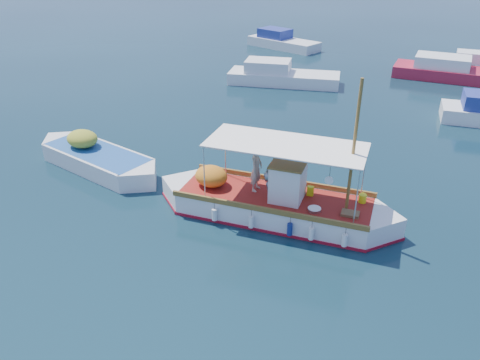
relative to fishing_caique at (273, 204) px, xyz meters
The scene contains 6 objects.
ground 0.96m from the fishing_caique, 111.60° to the right, with size 160.00×160.00×0.00m, color black.
fishing_caique is the anchor object (origin of this frame).
dinghy 8.62m from the fishing_caique, behind, with size 7.29×2.16×1.78m.
bg_boat_nw 17.35m from the fishing_caique, 120.41° to the left, with size 7.90×5.23×1.80m.
bg_boat_n 23.16m from the fishing_caique, 87.65° to the left, with size 9.54×4.51×1.80m.
bg_boat_far_w 29.01m from the fishing_caique, 120.57° to the left, with size 7.02×3.07×1.80m.
Camera 1 is at (7.95, -11.95, 9.31)m, focal length 35.00 mm.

